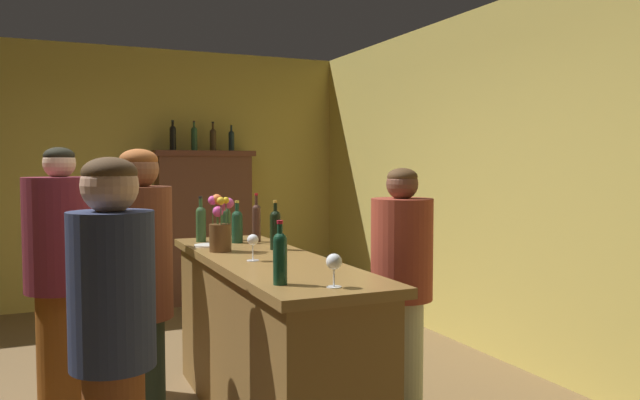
{
  "coord_description": "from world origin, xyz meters",
  "views": [
    {
      "loc": [
        -0.58,
        -3.47,
        1.55
      ],
      "look_at": [
        0.87,
        -0.2,
        1.34
      ],
      "focal_mm": 34.95,
      "sensor_mm": 36.0,
      "label": 1
    }
  ],
  "objects_px": {
    "wine_glass_mid": "(334,263)",
    "cheese_plate": "(209,245)",
    "wine_bottle_syrah": "(201,222)",
    "display_bottle_midright": "(231,140)",
    "wine_glass_front": "(253,241)",
    "wine_bottle_rose": "(237,225)",
    "patron_redhead": "(128,268)",
    "display_bottle_center": "(213,139)",
    "wine_bottle_riesling": "(280,255)",
    "wine_bottle_chardonnay": "(275,228)",
    "flower_arrangement": "(220,227)",
    "display_cabinet": "(204,223)",
    "bartender": "(401,288)",
    "patron_by_cabinet": "(141,297)",
    "bar_counter": "(267,340)",
    "wine_bottle_pinot": "(226,222)",
    "display_bottle_midleft": "(194,137)",
    "patron_in_navy": "(113,345)",
    "patron_in_grey": "(62,283)",
    "wine_bottle_malbec": "(256,221)",
    "display_bottle_left": "(173,137)"
  },
  "relations": [
    {
      "from": "patron_in_grey",
      "to": "bartender",
      "type": "xyz_separation_m",
      "value": [
        1.8,
        -0.62,
        -0.06
      ]
    },
    {
      "from": "wine_glass_mid",
      "to": "patron_by_cabinet",
      "type": "relative_size",
      "value": 0.09
    },
    {
      "from": "display_cabinet",
      "to": "patron_in_navy",
      "type": "relative_size",
      "value": 1.07
    },
    {
      "from": "wine_bottle_malbec",
      "to": "flower_arrangement",
      "type": "relative_size",
      "value": 0.96
    },
    {
      "from": "cheese_plate",
      "to": "wine_bottle_riesling",
      "type": "bearing_deg",
      "value": -90.77
    },
    {
      "from": "wine_bottle_syrah",
      "to": "wine_bottle_pinot",
      "type": "relative_size",
      "value": 1.11
    },
    {
      "from": "cheese_plate",
      "to": "patron_redhead",
      "type": "relative_size",
      "value": 0.12
    },
    {
      "from": "wine_bottle_rose",
      "to": "display_bottle_midleft",
      "type": "height_order",
      "value": "display_bottle_midleft"
    },
    {
      "from": "wine_bottle_syrah",
      "to": "display_bottle_midright",
      "type": "relative_size",
      "value": 1.05
    },
    {
      "from": "bar_counter",
      "to": "flower_arrangement",
      "type": "bearing_deg",
      "value": 116.93
    },
    {
      "from": "wine_bottle_pinot",
      "to": "patron_redhead",
      "type": "distance_m",
      "value": 0.76
    },
    {
      "from": "wine_bottle_pinot",
      "to": "flower_arrangement",
      "type": "height_order",
      "value": "flower_arrangement"
    },
    {
      "from": "wine_glass_front",
      "to": "display_bottle_center",
      "type": "distance_m",
      "value": 3.63
    },
    {
      "from": "flower_arrangement",
      "to": "display_bottle_midright",
      "type": "bearing_deg",
      "value": 72.89
    },
    {
      "from": "wine_bottle_riesling",
      "to": "wine_bottle_chardonnay",
      "type": "height_order",
      "value": "wine_bottle_chardonnay"
    },
    {
      "from": "wine_bottle_rose",
      "to": "display_bottle_midleft",
      "type": "xyz_separation_m",
      "value": [
        0.3,
        2.68,
        0.71
      ]
    },
    {
      "from": "wine_glass_mid",
      "to": "display_bottle_midleft",
      "type": "distance_m",
      "value": 4.43
    },
    {
      "from": "wine_bottle_rose",
      "to": "cheese_plate",
      "type": "bearing_deg",
      "value": -156.37
    },
    {
      "from": "wine_bottle_rose",
      "to": "wine_bottle_syrah",
      "type": "height_order",
      "value": "wine_bottle_syrah"
    },
    {
      "from": "wine_bottle_rose",
      "to": "wine_glass_mid",
      "type": "relative_size",
      "value": 1.94
    },
    {
      "from": "patron_in_navy",
      "to": "patron_in_grey",
      "type": "distance_m",
      "value": 1.34
    },
    {
      "from": "flower_arrangement",
      "to": "bartender",
      "type": "distance_m",
      "value": 1.18
    },
    {
      "from": "wine_bottle_malbec",
      "to": "cheese_plate",
      "type": "height_order",
      "value": "wine_bottle_malbec"
    },
    {
      "from": "flower_arrangement",
      "to": "display_bottle_midright",
      "type": "relative_size",
      "value": 1.17
    },
    {
      "from": "wine_bottle_malbec",
      "to": "wine_bottle_syrah",
      "type": "relative_size",
      "value": 1.07
    },
    {
      "from": "display_cabinet",
      "to": "patron_by_cabinet",
      "type": "xyz_separation_m",
      "value": [
        -1.2,
        -3.78,
        0.02
      ]
    },
    {
      "from": "wine_bottle_rose",
      "to": "bartender",
      "type": "height_order",
      "value": "bartender"
    },
    {
      "from": "wine_glass_mid",
      "to": "cheese_plate",
      "type": "distance_m",
      "value": 1.59
    },
    {
      "from": "display_cabinet",
      "to": "display_bottle_midright",
      "type": "relative_size",
      "value": 5.5
    },
    {
      "from": "bar_counter",
      "to": "wine_bottle_riesling",
      "type": "relative_size",
      "value": 7.64
    },
    {
      "from": "patron_redhead",
      "to": "patron_by_cabinet",
      "type": "xyz_separation_m",
      "value": [
        -0.08,
        -1.18,
        0.05
      ]
    },
    {
      "from": "bar_counter",
      "to": "patron_redhead",
      "type": "relative_size",
      "value": 1.43
    },
    {
      "from": "wine_glass_front",
      "to": "display_bottle_midright",
      "type": "bearing_deg",
      "value": 76.03
    },
    {
      "from": "display_bottle_left",
      "to": "display_bottle_midleft",
      "type": "distance_m",
      "value": 0.23
    },
    {
      "from": "wine_glass_mid",
      "to": "patron_by_cabinet",
      "type": "distance_m",
      "value": 0.98
    },
    {
      "from": "bar_counter",
      "to": "flower_arrangement",
      "type": "relative_size",
      "value": 6.25
    },
    {
      "from": "display_cabinet",
      "to": "patron_in_grey",
      "type": "distance_m",
      "value": 3.51
    },
    {
      "from": "wine_bottle_rose",
      "to": "display_bottle_midleft",
      "type": "distance_m",
      "value": 2.79
    },
    {
      "from": "wine_bottle_pinot",
      "to": "bar_counter",
      "type": "bearing_deg",
      "value": -90.55
    },
    {
      "from": "wine_bottle_chardonnay",
      "to": "patron_redhead",
      "type": "height_order",
      "value": "patron_redhead"
    },
    {
      "from": "flower_arrangement",
      "to": "display_bottle_midleft",
      "type": "bearing_deg",
      "value": 80.37
    },
    {
      "from": "wine_bottle_rose",
      "to": "flower_arrangement",
      "type": "bearing_deg",
      "value": -120.47
    },
    {
      "from": "flower_arrangement",
      "to": "bartender",
      "type": "relative_size",
      "value": 0.24
    },
    {
      "from": "cheese_plate",
      "to": "patron_by_cabinet",
      "type": "height_order",
      "value": "patron_by_cabinet"
    },
    {
      "from": "wine_bottle_chardonnay",
      "to": "display_bottle_midleft",
      "type": "bearing_deg",
      "value": 86.81
    },
    {
      "from": "wine_bottle_syrah",
      "to": "display_bottle_midright",
      "type": "distance_m",
      "value": 2.78
    },
    {
      "from": "wine_bottle_malbec",
      "to": "cheese_plate",
      "type": "xyz_separation_m",
      "value": [
        -0.37,
        -0.1,
        -0.14
      ]
    },
    {
      "from": "display_bottle_left",
      "to": "patron_in_navy",
      "type": "xyz_separation_m",
      "value": [
        -1.07,
        -4.49,
        -0.95
      ]
    },
    {
      "from": "display_cabinet",
      "to": "wine_bottle_riesling",
      "type": "distance_m",
      "value": 4.26
    },
    {
      "from": "wine_bottle_malbec",
      "to": "patron_redhead",
      "type": "height_order",
      "value": "patron_redhead"
    }
  ]
}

